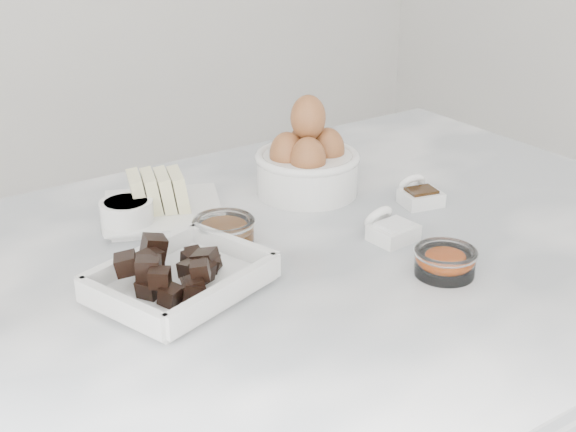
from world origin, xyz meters
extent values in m
cube|color=silver|center=(0.00, 0.00, 0.92)|extent=(1.20, 0.80, 0.04)
cube|color=white|center=(-0.15, 0.00, 0.95)|extent=(0.22, 0.19, 0.01)
cube|color=white|center=(-0.07, 0.20, 0.95)|extent=(0.19, 0.19, 0.01)
cube|color=white|center=(-0.07, 0.20, 0.95)|extent=(0.21, 0.21, 0.00)
cylinder|color=white|center=(-0.13, 0.19, 0.96)|extent=(0.07, 0.07, 0.04)
cylinder|color=white|center=(-0.13, 0.19, 0.98)|extent=(0.06, 0.06, 0.01)
cylinder|color=white|center=(0.15, 0.16, 0.97)|extent=(0.15, 0.15, 0.06)
torus|color=white|center=(0.15, 0.16, 1.00)|extent=(0.16, 0.16, 0.01)
ellipsoid|color=#995531|center=(0.18, 0.17, 1.00)|extent=(0.05, 0.05, 0.07)
ellipsoid|color=#995531|center=(0.11, 0.16, 1.00)|extent=(0.05, 0.05, 0.07)
ellipsoid|color=#995531|center=(0.15, 0.19, 1.00)|extent=(0.05, 0.05, 0.07)
ellipsoid|color=#995531|center=(0.14, 0.13, 1.00)|extent=(0.05, 0.05, 0.07)
ellipsoid|color=#995531|center=(0.15, 0.16, 1.06)|extent=(0.05, 0.05, 0.07)
cylinder|color=white|center=(-0.05, 0.08, 0.96)|extent=(0.08, 0.08, 0.03)
torus|color=white|center=(-0.05, 0.08, 0.97)|extent=(0.08, 0.08, 0.01)
cylinder|color=#C05B0D|center=(-0.05, 0.08, 0.95)|extent=(0.06, 0.06, 0.01)
cylinder|color=white|center=(0.13, -0.15, 0.96)|extent=(0.07, 0.07, 0.03)
torus|color=white|center=(0.13, -0.15, 0.97)|extent=(0.08, 0.08, 0.01)
ellipsoid|color=#FB5A07|center=(0.13, -0.15, 0.96)|extent=(0.05, 0.05, 0.02)
cube|color=white|center=(0.25, 0.03, 0.95)|extent=(0.07, 0.06, 0.02)
cube|color=black|center=(0.25, 0.03, 0.96)|extent=(0.05, 0.04, 0.00)
torus|color=white|center=(0.26, 0.06, 0.96)|extent=(0.05, 0.04, 0.04)
cube|color=white|center=(0.14, -0.04, 0.95)|extent=(0.06, 0.05, 0.02)
cube|color=white|center=(0.14, -0.04, 0.96)|extent=(0.04, 0.04, 0.00)
torus|color=white|center=(0.14, -0.01, 0.96)|extent=(0.05, 0.04, 0.04)
camera|label=1|loc=(-0.52, -0.75, 1.40)|focal=50.00mm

